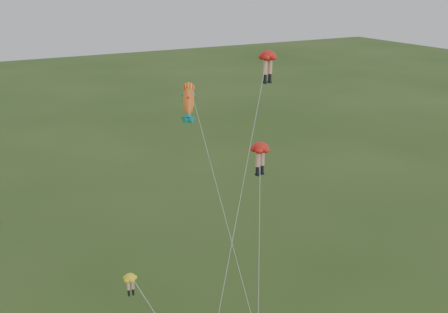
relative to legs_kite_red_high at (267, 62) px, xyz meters
name	(u,v)px	position (x,y,z in m)	size (l,w,h in m)	color
legs_kite_red_high	(267,62)	(0.00, 0.00, 0.00)	(11.21, 10.33, 19.84)	red
legs_kite_red_mid	(260,154)	(-4.10, -5.71, -5.00)	(3.90, 5.98, 14.74)	red
legs_kite_yellow	(134,286)	(-13.58, -6.51, -11.80)	(3.97, 4.87, 7.93)	yellow
fish_kite	(189,100)	(-6.83, -0.43, -2.15)	(2.14, 10.59, 18.25)	yellow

